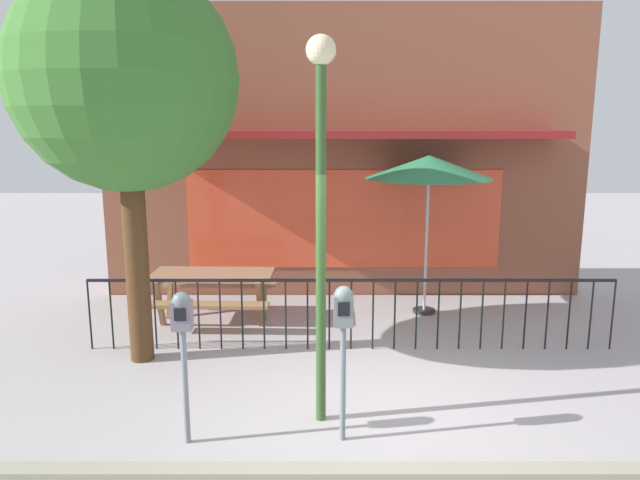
# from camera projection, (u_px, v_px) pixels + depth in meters

# --- Properties ---
(ground) EXTENTS (40.00, 40.00, 0.00)m
(ground) POSITION_uv_depth(u_px,v_px,m) (362.00, 422.00, 5.97)
(ground) COLOR #A9A2A5
(pub_storefront) EXTENTS (8.27, 1.36, 4.91)m
(pub_storefront) POSITION_uv_depth(u_px,v_px,m) (346.00, 154.00, 10.15)
(pub_storefront) COLOR #4E3128
(pub_storefront) RESTS_ON ground
(patio_fence_front) EXTENTS (6.97, 0.04, 0.97)m
(patio_fence_front) POSITION_uv_depth(u_px,v_px,m) (353.00, 301.00, 7.78)
(patio_fence_front) COLOR black
(patio_fence_front) RESTS_ON ground
(picnic_table_left) EXTENTS (1.84, 1.41, 0.79)m
(picnic_table_left) POSITION_uv_depth(u_px,v_px,m) (215.00, 283.00, 8.87)
(picnic_table_left) COLOR #9C6F51
(picnic_table_left) RESTS_ON ground
(patio_umbrella) EXTENTS (1.94, 1.94, 2.50)m
(patio_umbrella) POSITION_uv_depth(u_px,v_px,m) (431.00, 168.00, 8.98)
(patio_umbrella) COLOR #282728
(patio_umbrella) RESTS_ON ground
(parking_meter_near) EXTENTS (0.18, 0.17, 1.48)m
(parking_meter_near) POSITION_uv_depth(u_px,v_px,m) (184.00, 327.00, 5.37)
(parking_meter_near) COLOR slate
(parking_meter_near) RESTS_ON ground
(parking_meter_far) EXTENTS (0.18, 0.17, 1.52)m
(parking_meter_far) POSITION_uv_depth(u_px,v_px,m) (345.00, 322.00, 5.41)
(parking_meter_far) COLOR slate
(parking_meter_far) RESTS_ON ground
(street_tree) EXTENTS (2.67, 2.67, 4.82)m
(street_tree) POSITION_uv_depth(u_px,v_px,m) (127.00, 81.00, 6.90)
(street_tree) COLOR #4C311A
(street_tree) RESTS_ON ground
(street_lamp) EXTENTS (0.28, 0.28, 3.76)m
(street_lamp) POSITION_uv_depth(u_px,v_px,m) (323.00, 177.00, 5.55)
(street_lamp) COLOR #325627
(street_lamp) RESTS_ON ground
(curb_edge) EXTENTS (11.58, 0.20, 0.11)m
(curb_edge) POSITION_uv_depth(u_px,v_px,m) (369.00, 473.00, 5.09)
(curb_edge) COLOR gray
(curb_edge) RESTS_ON ground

